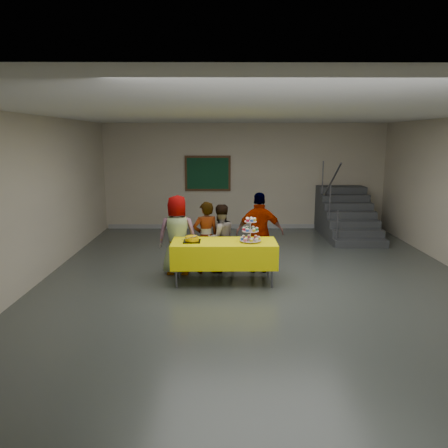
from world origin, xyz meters
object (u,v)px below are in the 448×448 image
Objects in this scene: cupcake_stand at (250,232)px; schoolchild_b at (206,237)px; bear_cake at (192,238)px; schoolchild_c at (220,238)px; bake_table at (224,253)px; schoolchild_a at (177,235)px; noticeboard at (208,173)px; schoolchild_d at (260,233)px; staircase at (345,217)px.

schoolchild_b reaches higher than cupcake_stand.
cupcake_stand is 1.24× the size of bear_cake.
bear_cake is 0.89m from schoolchild_c.
schoolchild_b is at bearing 141.77° from cupcake_stand.
bake_table is at bearing 176.41° from cupcake_stand.
schoolchild_a reaches higher than bake_table.
cupcake_stand is at bearing -79.54° from noticeboard.
schoolchild_a is at bearing 6.71° from schoolchild_d.
schoolchild_b is at bearing -169.64° from schoolchild_a.
bake_table is at bearing 45.74° from schoolchild_d.
staircase reaches higher than bake_table.
staircase reaches higher than cupcake_stand.
schoolchild_c is (0.50, 0.71, -0.16)m from bear_cake.
cupcake_stand is 0.29× the size of schoolchild_a.
schoolchild_b is at bearing -137.34° from staircase.
staircase is (3.67, 3.38, -0.21)m from schoolchild_b.
schoolchild_d is (1.04, 0.04, 0.08)m from schoolchild_b.
cupcake_stand is at bearing 124.42° from schoolchild_b.
bear_cake is 4.90m from noticeboard.
schoolchild_d reaches higher than schoolchild_a.
schoolchild_a is at bearing -140.67° from staircase.
schoolchild_d is (0.77, -0.05, 0.12)m from schoolchild_c.
bear_cake is at bearing -134.23° from staircase.
cupcake_stand is at bearing 160.12° from schoolchild_a.
staircase reaches higher than schoolchild_c.
bear_cake is 0.64m from schoolchild_a.
schoolchild_d is 4.40m from noticeboard.
bear_cake is (-1.04, 0.02, -0.12)m from cupcake_stand.
schoolchild_b is at bearing 4.89° from schoolchild_d.
schoolchild_a is 0.64× the size of staircase.
noticeboard is (0.46, 4.28, 0.83)m from schoolchild_a.
schoolchild_c is at bearing 126.55° from cupcake_stand.
bake_table is at bearing 102.12° from schoolchild_b.
cupcake_stand is 1.48m from schoolchild_a.
bake_table is 4.22× the size of cupcake_stand.
schoolchild_c is (-0.07, 0.70, 0.11)m from bake_table.
bear_cake is 1.44m from schoolchild_d.
noticeboard reaches higher than schoolchild_a.
schoolchild_a is 1.59m from schoolchild_d.
bear_cake is at bearing 178.99° from cupcake_stand.
schoolchild_d is (0.70, 0.65, 0.23)m from bake_table.
schoolchild_b is 4.99m from staircase.
bake_table is 0.72m from schoolchild_b.
schoolchild_d reaches higher than schoolchild_c.
schoolchild_d is at bearing 27.51° from bear_cake.
bake_table is 0.72m from schoolchild_c.
noticeboard reaches higher than bake_table.
schoolchild_d reaches higher than bake_table.
schoolchild_b reaches higher than bake_table.
staircase is (3.32, 3.99, -0.07)m from bake_table.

